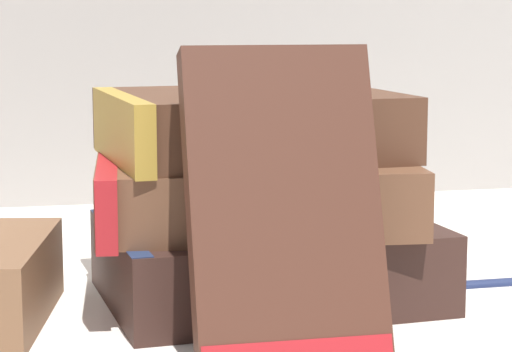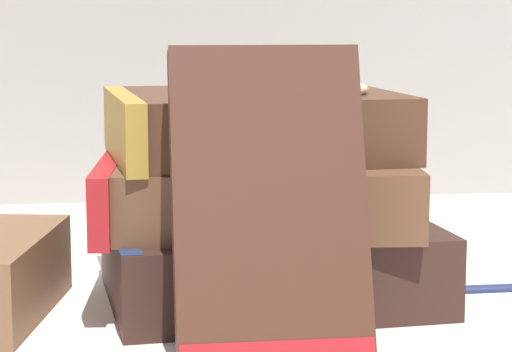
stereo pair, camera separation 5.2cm
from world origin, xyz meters
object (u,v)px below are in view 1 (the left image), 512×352
at_px(book_flat_middle, 245,193).
at_px(book_flat_top, 242,125).
at_px(book_flat_bottom, 259,261).
at_px(book_leaning_front, 284,214).
at_px(fountain_pen, 512,278).
at_px(pocket_watch, 324,88).

distance_m(book_flat_middle, book_flat_top, 0.04).
xyz_separation_m(book_flat_bottom, book_leaning_front, (-0.01, -0.11, 0.05)).
distance_m(book_flat_bottom, book_flat_top, 0.08).
relative_size(book_flat_top, fountain_pen, 1.30).
relative_size(book_flat_bottom, book_flat_top, 1.13).
height_order(book_flat_middle, book_leaning_front, book_leaning_front).
bearing_deg(fountain_pen, book_flat_top, 175.62).
bearing_deg(pocket_watch, book_flat_bottom, 170.06).
bearing_deg(book_flat_top, book_flat_bottom, -59.37).
bearing_deg(book_flat_middle, book_flat_top, 90.28).
distance_m(book_flat_middle, book_leaning_front, 0.10).
bearing_deg(fountain_pen, book_flat_bottom, 179.28).
xyz_separation_m(book_flat_bottom, fountain_pen, (0.17, 0.00, -0.02)).
bearing_deg(pocket_watch, book_leaning_front, -116.06).
bearing_deg(fountain_pen, book_leaning_front, -149.97).
xyz_separation_m(pocket_watch, fountain_pen, (0.13, 0.01, -0.13)).
bearing_deg(pocket_watch, fountain_pen, 3.32).
relative_size(book_leaning_front, pocket_watch, 3.03).
xyz_separation_m(book_flat_top, book_leaning_front, (-0.00, -0.12, -0.03)).
relative_size(book_flat_bottom, pocket_watch, 3.93).
height_order(book_flat_middle, fountain_pen, book_flat_middle).
xyz_separation_m(book_flat_bottom, book_flat_middle, (-0.01, -0.00, 0.04)).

